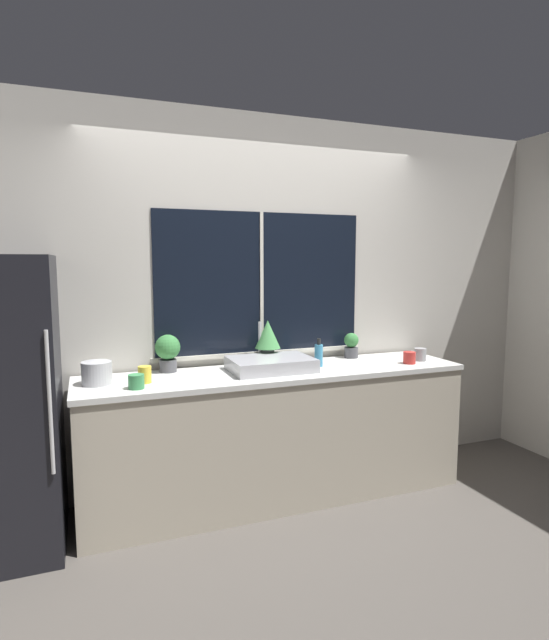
# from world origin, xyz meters

# --- Properties ---
(ground_plane) EXTENTS (14.00, 14.00, 0.00)m
(ground_plane) POSITION_xyz_m (0.00, 0.00, 0.00)
(ground_plane) COLOR #4C4742
(wall_back) EXTENTS (8.00, 0.09, 2.70)m
(wall_back) POSITION_xyz_m (0.00, 0.66, 1.35)
(wall_back) COLOR #BCB7AD
(wall_back) RESTS_ON ground_plane
(wall_right) EXTENTS (0.06, 7.00, 2.70)m
(wall_right) POSITION_xyz_m (2.41, 1.50, 1.35)
(wall_right) COLOR #BCB7AD
(wall_right) RESTS_ON ground_plane
(counter) EXTENTS (2.66, 0.62, 0.90)m
(counter) POSITION_xyz_m (0.00, 0.30, 0.45)
(counter) COLOR #B2A893
(counter) RESTS_ON ground_plane
(sink) EXTENTS (0.56, 0.45, 0.31)m
(sink) POSITION_xyz_m (-0.05, 0.31, 0.95)
(sink) COLOR #ADADB2
(sink) RESTS_ON counter
(potted_plant_left) EXTENTS (0.17, 0.17, 0.25)m
(potted_plant_left) POSITION_xyz_m (-0.71, 0.52, 1.05)
(potted_plant_left) COLOR #4C4C51
(potted_plant_left) RESTS_ON counter
(potted_plant_center) EXTENTS (0.18, 0.18, 0.32)m
(potted_plant_center) POSITION_xyz_m (0.01, 0.52, 1.10)
(potted_plant_center) COLOR #4C4C51
(potted_plant_center) RESTS_ON counter
(potted_plant_right) EXTENTS (0.11, 0.11, 0.19)m
(potted_plant_right) POSITION_xyz_m (0.70, 0.52, 1.00)
(potted_plant_right) COLOR #4C4C51
(potted_plant_right) RESTS_ON counter
(soap_bottle) EXTENTS (0.06, 0.06, 0.20)m
(soap_bottle) POSITION_xyz_m (0.32, 0.31, 0.99)
(soap_bottle) COLOR teal
(soap_bottle) RESTS_ON counter
(mug_grey) EXTENTS (0.09, 0.09, 0.09)m
(mug_grey) POSITION_xyz_m (1.13, 0.23, 0.95)
(mug_grey) COLOR gray
(mug_grey) RESTS_ON counter
(mug_red) EXTENTS (0.09, 0.09, 0.09)m
(mug_red) POSITION_xyz_m (0.99, 0.17, 0.95)
(mug_red) COLOR #B72D28
(mug_red) RESTS_ON counter
(mug_green) EXTENTS (0.09, 0.09, 0.08)m
(mug_green) POSITION_xyz_m (-0.96, 0.13, 0.95)
(mug_green) COLOR #38844C
(mug_green) RESTS_ON counter
(mug_yellow) EXTENTS (0.08, 0.08, 0.10)m
(mug_yellow) POSITION_xyz_m (-0.89, 0.26, 0.96)
(mug_yellow) COLOR gold
(mug_yellow) RESTS_ON counter
(kettle) EXTENTS (0.18, 0.18, 0.16)m
(kettle) POSITION_xyz_m (-1.17, 0.32, 0.98)
(kettle) COLOR #B2B2B7
(kettle) RESTS_ON counter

